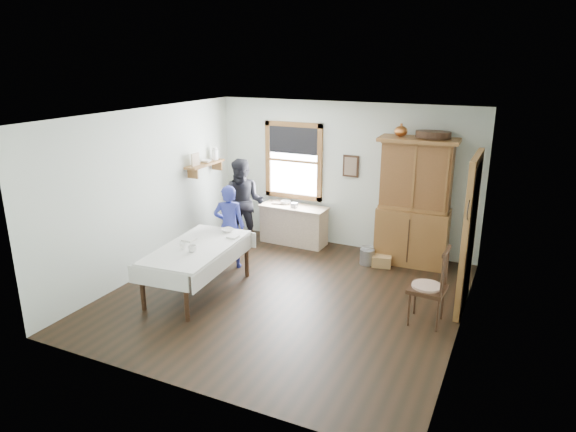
% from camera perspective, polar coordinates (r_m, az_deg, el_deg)
% --- Properties ---
extents(room, '(5.01, 5.01, 2.70)m').
position_cam_1_polar(room, '(7.34, -0.32, 0.57)').
color(room, black).
rests_on(room, ground).
extents(window, '(1.18, 0.07, 1.48)m').
position_cam_1_polar(window, '(9.85, 0.62, 6.62)').
color(window, white).
rests_on(window, room).
extents(doorway, '(0.09, 1.14, 2.22)m').
position_cam_1_polar(doorway, '(7.57, 19.63, -1.43)').
color(doorway, '#4C3F36').
rests_on(doorway, room).
extents(wall_shelf, '(0.24, 1.00, 0.44)m').
position_cam_1_polar(wall_shelf, '(9.74, -9.09, 5.90)').
color(wall_shelf, brown).
rests_on(wall_shelf, room).
extents(framed_picture, '(0.30, 0.04, 0.40)m').
position_cam_1_polar(framed_picture, '(9.45, 6.98, 5.51)').
color(framed_picture, '#381F13').
rests_on(framed_picture, room).
extents(rug_beater, '(0.01, 0.27, 0.27)m').
position_cam_1_polar(rug_beater, '(6.89, 19.54, 1.63)').
color(rug_beater, black).
rests_on(rug_beater, room).
extents(work_counter, '(1.31, 0.53, 0.74)m').
position_cam_1_polar(work_counter, '(9.86, 0.64, -0.97)').
color(work_counter, '#CDB18E').
rests_on(work_counter, room).
extents(china_hutch, '(1.31, 0.66, 2.20)m').
position_cam_1_polar(china_hutch, '(8.95, 13.86, 1.47)').
color(china_hutch, brown).
rests_on(china_hutch, room).
extents(dining_table, '(1.15, 1.96, 0.75)m').
position_cam_1_polar(dining_table, '(7.94, -9.96, -5.84)').
color(dining_table, silver).
rests_on(dining_table, room).
extents(spindle_chair, '(0.54, 0.54, 1.10)m').
position_cam_1_polar(spindle_chair, '(7.14, 15.26, -7.44)').
color(spindle_chair, '#381F13').
rests_on(spindle_chair, room).
extents(pail, '(0.30, 0.30, 0.27)m').
position_cam_1_polar(pail, '(9.05, 8.79, -4.48)').
color(pail, gray).
rests_on(pail, room).
extents(wicker_basket, '(0.36, 0.29, 0.19)m').
position_cam_1_polar(wicker_basket, '(9.01, 10.35, -4.95)').
color(wicker_basket, '#A9794D').
rests_on(wicker_basket, room).
extents(woman_blue, '(0.57, 0.47, 1.33)m').
position_cam_1_polar(woman_blue, '(8.71, -6.52, -1.52)').
color(woman_blue, navy).
rests_on(woman_blue, room).
extents(figure_dark, '(0.86, 0.74, 1.54)m').
position_cam_1_polar(figure_dark, '(9.68, -4.97, 1.10)').
color(figure_dark, black).
rests_on(figure_dark, room).
extents(table_cup_a, '(0.15, 0.15, 0.10)m').
position_cam_1_polar(table_cup_a, '(7.57, -10.57, -3.57)').
color(table_cup_a, white).
rests_on(table_cup_a, dining_table).
extents(table_cup_b, '(0.12, 0.12, 0.10)m').
position_cam_1_polar(table_cup_b, '(7.70, -11.61, -3.28)').
color(table_cup_b, white).
rests_on(table_cup_b, dining_table).
extents(table_bowl, '(0.29, 0.29, 0.05)m').
position_cam_1_polar(table_bowl, '(8.35, -6.76, -1.55)').
color(table_bowl, white).
rests_on(table_bowl, dining_table).
extents(counter_book, '(0.22, 0.26, 0.02)m').
position_cam_1_polar(counter_book, '(9.99, -1.70, 1.58)').
color(counter_book, '#7C6653').
rests_on(counter_book, work_counter).
extents(counter_bowl, '(0.21, 0.21, 0.06)m').
position_cam_1_polar(counter_bowl, '(9.88, -0.26, 1.52)').
color(counter_bowl, white).
rests_on(counter_bowl, work_counter).
extents(shelf_bowl, '(0.22, 0.22, 0.05)m').
position_cam_1_polar(shelf_bowl, '(9.74, -9.05, 6.05)').
color(shelf_bowl, white).
rests_on(shelf_bowl, wall_shelf).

